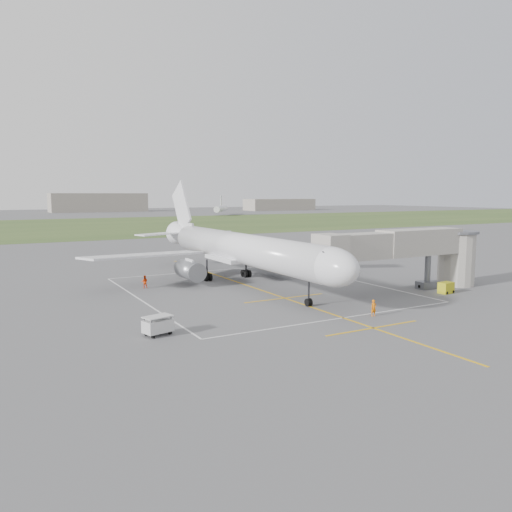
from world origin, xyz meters
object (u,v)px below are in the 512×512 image
jet_bridge (415,250)px  baggage_cart (158,325)px  gpu_unit (446,288)px  ramp_worker_nose (374,308)px  airliner (240,249)px  ramp_worker_wing (145,282)px

jet_bridge → baggage_cart: 32.77m
gpu_unit → ramp_worker_nose: 15.31m
jet_bridge → baggage_cart: bearing=-173.4°
airliner → ramp_worker_nose: bearing=-82.4°
ramp_worker_nose → baggage_cart: bearing=174.8°
gpu_unit → ramp_worker_wing: size_ratio=1.17×
jet_bridge → ramp_worker_nose: 15.30m
ramp_worker_nose → ramp_worker_wing: size_ratio=1.00×
airliner → ramp_worker_nose: airliner is taller
jet_bridge → ramp_worker_wing: 32.29m
ramp_worker_nose → gpu_unit: bearing=21.3°
jet_bridge → gpu_unit: (1.89, -3.13, -4.11)m
ramp_worker_nose → ramp_worker_wing: bearing=126.5°
airliner → jet_bridge: (15.72, -14.25, 0.35)m
gpu_unit → ramp_worker_wing: bearing=139.8°
baggage_cart → ramp_worker_wing: baggage_cart is taller
gpu_unit → ramp_worker_wing: (-29.24, 19.83, 0.15)m
baggage_cart → airliner: bearing=31.9°
jet_bridge → ramp_worker_wing: jet_bridge is taller
airliner → baggage_cart: bearing=-132.7°
ramp_worker_nose → ramp_worker_wing: 28.08m
baggage_cart → ramp_worker_wing: (4.97, 20.42, -0.03)m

